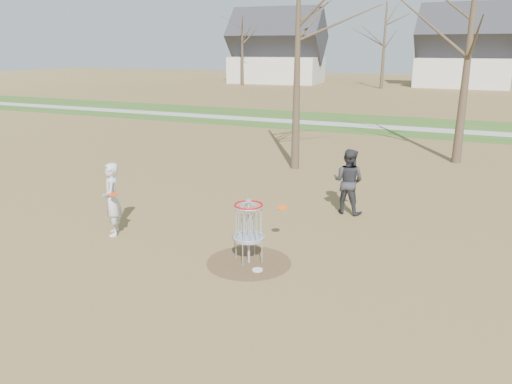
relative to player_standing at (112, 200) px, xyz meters
The scene contains 11 objects.
ground 3.80m from the player_standing, ahead, with size 160.00×160.00×0.00m, color brown.
green_band 21.16m from the player_standing, 79.96° to the left, with size 160.00×8.00×0.01m, color #2D5119.
footpath 20.17m from the player_standing, 79.46° to the left, with size 160.00×1.50×0.01m, color #9E9E99.
dirt_circle 3.79m from the player_standing, ahead, with size 1.80×1.80×0.01m, color #47331E.
player_standing is the anchor object (origin of this frame).
player_throwing 6.17m from the player_standing, 39.49° to the left, with size 0.87×0.68×1.79m, color #2E2E32.
disc_grounded 4.13m from the player_standing, ahead, with size 0.22×0.22×0.02m, color silver.
discs_in_play 2.27m from the player_standing, ahead, with size 3.97×1.34×0.22m.
disc_golf_basket 3.69m from the player_standing, ahead, with size 0.64×0.64×1.35m.
bare_trees 36.29m from the player_standing, 81.27° to the left, with size 52.62×44.98×9.00m.
houses_row 53.05m from the player_standing, 81.31° to the left, with size 56.51×10.01×7.26m.
Camera 1 is at (4.08, -8.82, 4.38)m, focal length 35.00 mm.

